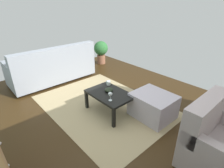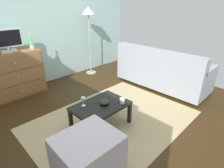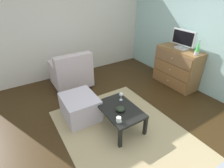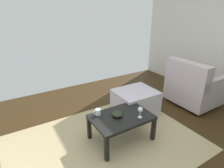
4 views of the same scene
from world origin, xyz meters
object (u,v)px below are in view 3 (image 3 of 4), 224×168
at_px(lava_lamp, 198,48).
at_px(bowl_decorative, 120,109).
at_px(mug, 119,120).
at_px(dresser, 177,67).
at_px(coffee_table, 120,111).
at_px(wine_glass, 121,95).
at_px(tv, 183,39).
at_px(armchair, 72,73).
at_px(ottoman, 80,107).

height_order(lava_lamp, bowl_decorative, lava_lamp).
xyz_separation_m(lava_lamp, mug, (0.36, -2.20, -0.64)).
bearing_deg(mug, dresser, 109.50).
distance_m(lava_lamp, coffee_table, 2.13).
height_order(lava_lamp, wine_glass, lava_lamp).
distance_m(mug, bowl_decorative, 0.28).
bearing_deg(tv, bowl_decorative, -74.54).
distance_m(dresser, lava_lamp, 0.75).
relative_size(mug, armchair, 0.13).
distance_m(coffee_table, armchair, 1.81).
bearing_deg(wine_glass, tv, 99.78).
distance_m(bowl_decorative, ottoman, 0.84).
distance_m(wine_glass, ottoman, 0.82).
bearing_deg(coffee_table, tv, 104.30).
height_order(armchair, ottoman, armchair).
bearing_deg(ottoman, mug, 17.12).
bearing_deg(dresser, mug, -70.50).
bearing_deg(mug, lava_lamp, 99.19).
bearing_deg(bowl_decorative, dresser, 105.71).
xyz_separation_m(tv, mug, (0.79, -2.26, -0.71)).
bearing_deg(tv, armchair, -119.52).
xyz_separation_m(coffee_table, bowl_decorative, (0.05, -0.02, 0.09)).
distance_m(dresser, armchair, 2.56).
relative_size(mug, bowl_decorative, 0.74).
height_order(bowl_decorative, ottoman, bowl_decorative).
height_order(dresser, ottoman, dresser).
xyz_separation_m(lava_lamp, wine_glass, (-0.11, -1.83, -0.56)).
relative_size(armchair, ottoman, 1.27).
height_order(dresser, lava_lamp, lava_lamp).
relative_size(tv, bowl_decorative, 3.74).
relative_size(dresser, lava_lamp, 3.26).
height_order(lava_lamp, ottoman, lava_lamp).
xyz_separation_m(dresser, bowl_decorative, (0.58, -2.06, -0.04)).
bearing_deg(lava_lamp, tv, 171.17).
xyz_separation_m(dresser, wine_glass, (0.33, -1.88, 0.05)).
xyz_separation_m(armchair, ottoman, (1.17, -0.29, -0.14)).
distance_m(dresser, mug, 2.38).
distance_m(armchair, ottoman, 1.22).
distance_m(dresser, tv, 0.68).
xyz_separation_m(mug, ottoman, (-0.89, -0.27, -0.22)).
height_order(tv, wine_glass, tv).
height_order(dresser, tv, tv).
distance_m(lava_lamp, bowl_decorative, 2.12).
bearing_deg(lava_lamp, bowl_decorative, -85.98).
xyz_separation_m(coffee_table, armchair, (-1.80, -0.18, 0.02)).
relative_size(lava_lamp, armchair, 0.37).
height_order(bowl_decorative, armchair, armchair).
distance_m(dresser, ottoman, 2.53).
bearing_deg(dresser, tv, 82.79).
bearing_deg(armchair, lava_lamp, 51.92).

